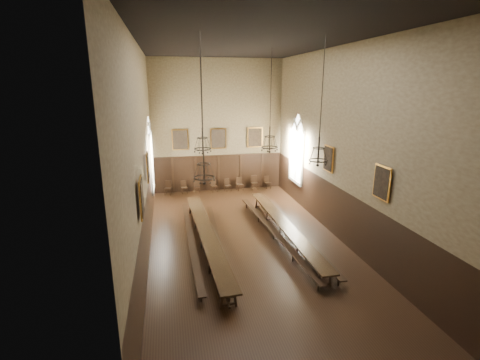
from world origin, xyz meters
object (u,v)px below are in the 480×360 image
object	(u,v)px
table_right	(284,231)
chandelier_front_right	(319,151)
chair_4	(228,187)
chandelier_back_left	(202,143)
chair_6	(255,185)
chandelier_front_left	(204,168)
chair_0	(168,191)
bench_left_outer	(191,241)
chair_5	(240,187)
chair_1	(184,190)
bench_left_inner	(217,242)
bench_right_outer	(297,232)
table_left	(207,240)
chair_7	(267,185)
bench_right_inner	(273,234)
chair_2	(197,189)
chair_3	(214,188)
chandelier_back_right	(270,141)

from	to	relation	value
table_right	chandelier_front_right	distance (m)	5.08
chair_4	chandelier_back_left	xyz separation A→B (m)	(-2.25, -5.54, 4.14)
chair_6	chandelier_front_left	distance (m)	12.33
chair_0	chandelier_back_left	xyz separation A→B (m)	(1.89, -5.57, 4.12)
chair_0	chair_4	world-z (taller)	chair_0
chandelier_back_left	chair_0	bearing A→B (deg)	108.72
bench_left_outer	chandelier_front_left	bearing A→B (deg)	-79.58
chair_5	chandelier_front_right	size ratio (longest dim) A/B	0.19
chair_1	chair_6	world-z (taller)	chair_6
bench_left_inner	chair_5	bearing A→B (deg)	71.61
bench_right_outer	chair_6	xyz separation A→B (m)	(-0.04, 8.28, 0.03)
chandelier_front_right	chair_0	bearing A→B (deg)	118.42
bench_right_outer	chair_1	distance (m)	9.80
chair_4	table_right	bearing A→B (deg)	-99.22
bench_left_inner	bench_right_outer	world-z (taller)	bench_right_outer
table_left	table_right	size ratio (longest dim) A/B	1.05
chair_4	chair_7	world-z (taller)	chair_4
bench_left_inner	chair_1	xyz separation A→B (m)	(-1.02, 8.78, 0.01)
chair_4	chair_1	bearing A→B (deg)	158.95
chair_1	chair_4	bearing A→B (deg)	-12.76
chair_1	chandelier_back_left	world-z (taller)	chandelier_back_left
bench_right_inner	chair_6	distance (m)	8.38
chair_2	chair_3	distance (m)	1.19
chair_2	chair_4	bearing A→B (deg)	7.61
table_right	chair_0	distance (m)	9.95
chair_5	bench_left_inner	bearing A→B (deg)	-120.06
bench_left_outer	chair_1	xyz separation A→B (m)	(0.15, 8.37, -0.01)
bench_right_outer	chair_2	distance (m)	9.37
chandelier_back_right	chandelier_front_right	distance (m)	4.80
bench_left_outer	bench_left_inner	world-z (taller)	bench_left_outer
bench_left_outer	bench_right_inner	world-z (taller)	bench_right_inner
chair_3	chair_6	world-z (taller)	chair_6
chair_0	chandelier_back_left	size ratio (longest dim) A/B	0.19
bench_left_outer	bench_right_inner	distance (m)	3.97
bench_right_outer	chair_4	size ratio (longest dim) A/B	10.83
bench_right_outer	chandelier_back_right	xyz separation A→B (m)	(-0.81, 2.24, 4.18)
chair_3	chair_7	distance (m)	3.92
table_left	chair_1	xyz separation A→B (m)	(-0.55, 8.68, -0.13)
chandelier_back_left	bench_left_outer	bearing A→B (deg)	-109.11
chair_6	table_right	bearing A→B (deg)	-95.13
chair_5	chair_6	xyz separation A→B (m)	(1.08, -0.04, 0.03)
bench_right_outer	chair_7	world-z (taller)	chair_7
chair_2	chair_4	world-z (taller)	chair_4
chair_5	chandelier_front_right	xyz separation A→B (m)	(0.86, -10.84, 4.49)
chair_5	chandelier_back_left	xyz separation A→B (m)	(-3.12, -5.58, 4.13)
chair_3	bench_right_inner	bearing A→B (deg)	-93.50
table_right	bench_right_inner	distance (m)	0.56
chair_0	chair_4	xyz separation A→B (m)	(4.14, -0.03, -0.02)
chair_0	chandelier_back_left	bearing A→B (deg)	-54.83
chair_0	chair_3	distance (m)	3.16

